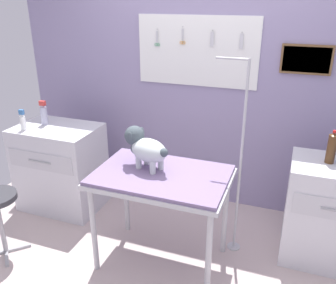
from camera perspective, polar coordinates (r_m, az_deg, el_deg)
name	(u,v)px	position (r m, az deg, el deg)	size (l,w,h in m)	color
ground	(160,275)	(3.05, -1.29, -20.40)	(4.40, 4.00, 0.04)	#BFABA8
rear_wall_panel	(206,93)	(3.58, 6.13, 7.77)	(4.00, 0.09, 2.30)	#8D81A8
grooming_table	(161,183)	(2.74, -1.06, -6.49)	(1.03, 0.68, 0.81)	#B7B7BC
grooming_arm	(239,169)	(2.92, 11.26, -4.22)	(0.30, 0.11, 1.64)	#B7B7BC
dog	(145,147)	(2.74, -3.74, -0.82)	(0.43, 0.29, 0.31)	silver
counter_left	(61,167)	(3.80, -16.74, -3.87)	(0.80, 0.58, 0.87)	silver
cabinet_right	(329,213)	(3.21, 24.35, -10.24)	(0.68, 0.54, 0.86)	silver
conditioner_bottle	(44,114)	(3.72, -19.20, 4.20)	(0.07, 0.07, 0.24)	#A9A9C1
pump_bottle_white	(23,121)	(3.64, -22.15, 3.06)	(0.05, 0.05, 0.20)	white
soda_bottle	(332,148)	(2.98, 24.67, -0.86)	(0.07, 0.07, 0.26)	#4C2F17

